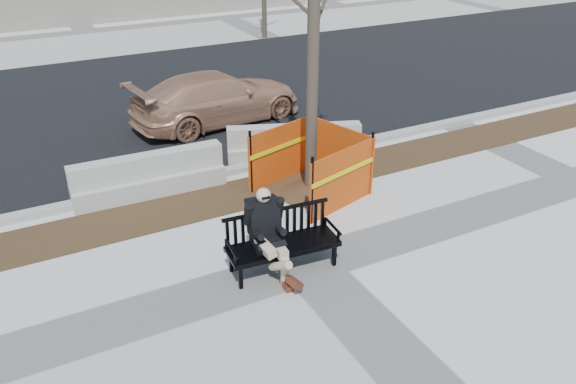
% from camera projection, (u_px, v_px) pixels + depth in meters
% --- Properties ---
extents(ground, '(120.00, 120.00, 0.00)m').
position_uv_depth(ground, '(308.00, 264.00, 8.94)').
color(ground, beige).
rests_on(ground, ground).
extents(mulch_strip, '(40.00, 1.20, 0.02)m').
position_uv_depth(mulch_strip, '(241.00, 194.00, 10.97)').
color(mulch_strip, '#47301C').
rests_on(mulch_strip, ground).
extents(asphalt_street, '(60.00, 10.40, 0.01)m').
position_uv_depth(asphalt_street, '(152.00, 100.00, 15.82)').
color(asphalt_street, black).
rests_on(asphalt_street, ground).
extents(curb, '(60.00, 0.25, 0.12)m').
position_uv_depth(curb, '(223.00, 172.00, 11.69)').
color(curb, '#9E9B93').
rests_on(curb, ground).
extents(bench, '(1.80, 0.78, 0.93)m').
position_uv_depth(bench, '(283.00, 268.00, 8.85)').
color(bench, black).
rests_on(bench, ground).
extents(seated_man, '(0.68, 1.04, 1.39)m').
position_uv_depth(seated_man, '(267.00, 270.00, 8.81)').
color(seated_man, black).
rests_on(seated_man, ground).
extents(tree_fence, '(3.17, 3.17, 6.38)m').
position_uv_depth(tree_fence, '(310.00, 193.00, 11.02)').
color(tree_fence, '#DF5112').
rests_on(tree_fence, ground).
extents(sedan, '(4.51, 2.32, 1.25)m').
position_uv_depth(sedan, '(219.00, 121.00, 14.41)').
color(sedan, tan).
rests_on(sedan, ground).
extents(jersey_barrier_left, '(2.89, 0.65, 0.82)m').
position_uv_depth(jersey_barrier_left, '(151.00, 193.00, 11.02)').
color(jersey_barrier_left, '#AAA79F').
rests_on(jersey_barrier_left, ground).
extents(jersey_barrier_right, '(2.85, 1.55, 0.81)m').
position_uv_depth(jersey_barrier_right, '(294.00, 160.00, 12.35)').
color(jersey_barrier_right, '#A9A79E').
rests_on(jersey_barrier_right, ground).
extents(far_tree_right, '(2.57, 2.57, 5.68)m').
position_uv_depth(far_tree_right, '(265.00, 38.00, 22.49)').
color(far_tree_right, '#4A3F2F').
rests_on(far_tree_right, ground).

